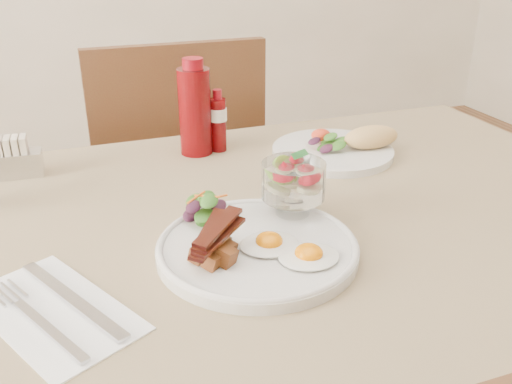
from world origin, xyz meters
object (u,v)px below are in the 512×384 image
at_px(main_plate, 257,249).
at_px(sugar_caddy, 17,160).
at_px(hot_sauce_bottle, 218,121).
at_px(table, 262,272).
at_px(ketchup_bottle, 195,110).
at_px(chair_far, 175,188).
at_px(second_plate, 342,147).
at_px(fruit_cup, 293,181).

height_order(main_plate, sugar_caddy, sugar_caddy).
height_order(main_plate, hot_sauce_bottle, hot_sauce_bottle).
distance_m(table, hot_sauce_bottle, 0.36).
bearing_deg(ketchup_bottle, chair_far, 87.11).
relative_size(chair_far, second_plate, 3.63).
height_order(table, main_plate, main_plate).
xyz_separation_m(second_plate, sugar_caddy, (-0.60, 0.11, 0.02)).
height_order(table, hot_sauce_bottle, hot_sauce_bottle).
height_order(fruit_cup, ketchup_bottle, ketchup_bottle).
bearing_deg(second_plate, fruit_cup, -131.89).
height_order(fruit_cup, sugar_caddy, fruit_cup).
relative_size(chair_far, fruit_cup, 9.56).
height_order(second_plate, sugar_caddy, sugar_caddy).
bearing_deg(sugar_caddy, fruit_cup, -36.53).
distance_m(main_plate, fruit_cup, 0.13).
height_order(chair_far, main_plate, chair_far).
xyz_separation_m(main_plate, hot_sauce_bottle, (0.07, 0.41, 0.05)).
distance_m(table, main_plate, 0.13).
height_order(hot_sauce_bottle, sugar_caddy, hot_sauce_bottle).
height_order(chair_far, second_plate, chair_far).
bearing_deg(fruit_cup, hot_sauce_bottle, 92.79).
xyz_separation_m(hot_sauce_bottle, sugar_caddy, (-0.38, 0.00, -0.03)).
distance_m(hot_sauce_bottle, sugar_caddy, 0.38).
bearing_deg(main_plate, fruit_cup, 40.46).
distance_m(ketchup_bottle, hot_sauce_bottle, 0.05).
distance_m(chair_far, second_plate, 0.57).
relative_size(table, main_plate, 4.75).
distance_m(table, sugar_caddy, 0.49).
height_order(table, second_plate, second_plate).
distance_m(fruit_cup, ketchup_bottle, 0.35).
bearing_deg(chair_far, main_plate, -92.93).
xyz_separation_m(fruit_cup, hot_sauce_bottle, (-0.02, 0.34, -0.01)).
xyz_separation_m(chair_far, main_plate, (-0.04, -0.75, 0.24)).
height_order(fruit_cup, hot_sauce_bottle, hot_sauce_bottle).
bearing_deg(second_plate, sugar_caddy, 169.86).
bearing_deg(main_plate, chair_far, 87.07).
height_order(ketchup_bottle, hot_sauce_bottle, ketchup_bottle).
xyz_separation_m(chair_far, sugar_caddy, (-0.35, -0.34, 0.26)).
bearing_deg(hot_sauce_bottle, second_plate, -25.76).
bearing_deg(chair_far, sugar_caddy, -136.06).
relative_size(fruit_cup, second_plate, 0.38).
xyz_separation_m(second_plate, hot_sauce_bottle, (-0.22, 0.11, 0.04)).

